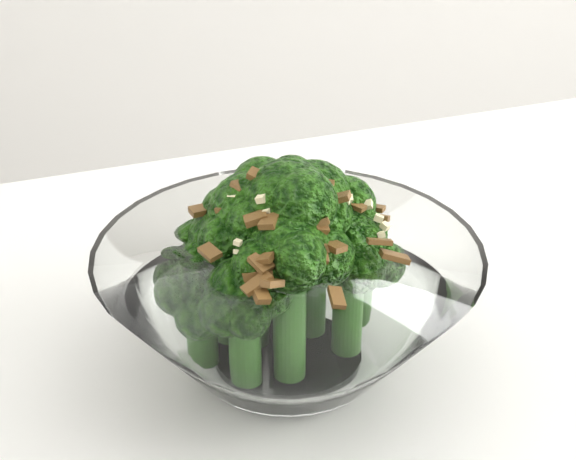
{
  "coord_description": "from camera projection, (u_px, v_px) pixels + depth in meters",
  "views": [
    {
      "loc": [
        -0.29,
        -0.31,
        1.03
      ],
      "look_at": [
        -0.28,
        0.06,
        0.83
      ],
      "focal_mm": 55.0,
      "sensor_mm": 36.0,
      "label": 1
    }
  ],
  "objects": [
    {
      "name": "broccoli_dish",
      "position": [
        286.0,
        292.0,
        0.44
      ],
      "size": [
        0.19,
        0.19,
        0.12
      ],
      "color": "white",
      "rests_on": "table"
    }
  ]
}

